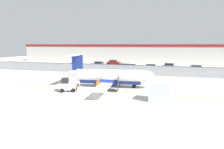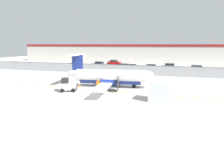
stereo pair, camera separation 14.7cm
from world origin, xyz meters
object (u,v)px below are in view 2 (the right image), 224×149
object	(u,v)px
parked_car_2	(114,62)
parked_car_5	(152,67)
parked_car_0	(75,66)
parked_car_3	(124,67)
traffic_cone_far_left	(119,85)
parked_car_1	(99,64)
cargo_container	(160,92)
parked_car_7	(196,69)
parked_car_6	(170,66)
traffic_cone_near_left	(79,85)
traffic_cone_near_right	(96,82)
ground_crew_worker	(98,84)
commuter_airplane	(112,77)
parked_car_4	(132,67)
baggage_tug	(68,85)

from	to	relation	value
parked_car_2	parked_car_5	bearing A→B (deg)	-38.34
parked_car_0	parked_car_3	size ratio (longest dim) A/B	0.96
traffic_cone_far_left	parked_car_0	bearing A→B (deg)	132.03
parked_car_1	cargo_container	bearing A→B (deg)	128.92
parked_car_2	parked_car_7	distance (m)	24.58
parked_car_0	parked_car_6	world-z (taller)	same
traffic_cone_near_left	traffic_cone_near_right	xyz separation A→B (m)	(1.72, 2.60, 0.00)
ground_crew_worker	parked_car_5	bearing A→B (deg)	-43.59
traffic_cone_far_left	commuter_airplane	bearing A→B (deg)	-163.67
traffic_cone_near_left	traffic_cone_far_left	xyz separation A→B (m)	(5.92, 1.22, 0.00)
traffic_cone_near_right	parked_car_0	world-z (taller)	parked_car_0
parked_car_1	parked_car_3	xyz separation A→B (m)	(8.07, -3.99, 0.00)
parked_car_7	parked_car_6	bearing A→B (deg)	-32.19
traffic_cone_near_left	traffic_cone_near_right	world-z (taller)	same
parked_car_3	parked_car_5	world-z (taller)	same
parked_car_1	parked_car_6	distance (m)	19.35
traffic_cone_far_left	parked_car_7	bearing A→B (deg)	58.00
cargo_container	ground_crew_worker	bearing A→B (deg)	169.92
traffic_cone_near_right	parked_car_7	world-z (taller)	parked_car_7
ground_crew_worker	parked_car_5	world-z (taller)	same
parked_car_5	parked_car_1	bearing A→B (deg)	162.24
traffic_cone_far_left	parked_car_4	xyz separation A→B (m)	(-1.62, 19.30, 0.58)
parked_car_2	parked_car_5	size ratio (longest dim) A/B	0.99
ground_crew_worker	traffic_cone_near_right	distance (m)	5.23
cargo_container	parked_car_4	distance (m)	26.53
cargo_container	parked_car_7	size ratio (longest dim) A/B	0.62
parked_car_4	parked_car_6	bearing A→B (deg)	29.05
parked_car_7	parked_car_4	bearing A→B (deg)	3.71
traffic_cone_near_right	parked_car_0	bearing A→B (deg)	126.06
traffic_cone_near_right	parked_car_2	size ratio (longest dim) A/B	0.15
cargo_container	parked_car_7	distance (m)	27.63
traffic_cone_near_left	baggage_tug	bearing A→B (deg)	-92.17
baggage_tug	parked_car_1	distance (m)	29.38
traffic_cone_near_left	parked_car_3	bearing A→B (deg)	84.72
baggage_tug	parked_car_2	xyz separation A→B (m)	(-3.40, 35.43, 0.04)
parked_car_1	baggage_tug	bearing A→B (deg)	109.12
parked_car_2	traffic_cone_near_left	bearing A→B (deg)	-82.02
parked_car_1	parked_car_5	world-z (taller)	same
parked_car_0	parked_car_1	bearing A→B (deg)	51.49
cargo_container	parked_car_1	xyz separation A→B (m)	(-18.46, 30.10, -0.21)
parked_car_6	parked_car_3	bearing A→B (deg)	-154.37
traffic_cone_near_right	parked_car_6	distance (m)	25.50
traffic_cone_far_left	parked_car_2	distance (m)	32.21
parked_car_2	parked_car_3	world-z (taller)	same
parked_car_2	cargo_container	bearing A→B (deg)	-64.93
parked_car_5	parked_car_7	distance (m)	10.04
parked_car_2	parked_car_5	xyz separation A→B (m)	(12.46, -10.46, 0.00)
traffic_cone_near_left	parked_car_1	xyz separation A→B (m)	(-6.10, 25.34, 0.58)
parked_car_6	parked_car_7	xyz separation A→B (m)	(5.70, -3.27, 0.00)
parked_car_5	parked_car_6	world-z (taller)	same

